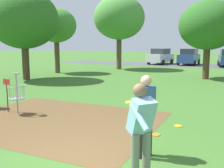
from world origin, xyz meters
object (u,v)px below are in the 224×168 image
Objects in this scene: frisbee_by_tee at (132,132)px; tree_mid_center at (24,19)px; tree_far_left at (119,18)px; frisbee_far_right at (178,126)px; tree_near_left at (56,26)px; tree_near_right at (208,25)px; disc_golf_basket at (16,92)px; player_throwing at (141,129)px; parked_car_center_left at (189,57)px; player_waiting_left at (145,111)px; frisbee_far_left at (156,135)px; parked_car_leftmost at (161,56)px.

tree_mid_center is at bearing 145.38° from frisbee_by_tee.
tree_far_left reaches higher than tree_mid_center.
frisbee_by_tee and frisbee_far_right have the same top height.
tree_mid_center reaches higher than tree_near_left.
tree_near_left is 1.00× the size of tree_near_right.
tree_far_left is (-7.63, 16.62, 4.74)m from frisbee_by_tee.
tree_near_right is (4.79, 12.31, 2.80)m from disc_golf_basket.
tree_mid_center is (-11.19, 9.47, 2.92)m from player_throwing.
frisbee_far_right is 24.14m from parked_car_center_left.
player_waiting_left is at bearing -95.42° from frisbee_far_right.
frisbee_far_left is 25.50m from parked_car_leftmost.
frisbee_by_tee is 12.89m from tree_mid_center.
frisbee_far_left is at bearing -110.88° from frisbee_far_right.
tree_near_left is at bearing -121.61° from tree_far_left.
frisbee_by_tee is 1.00× the size of frisbee_far_right.
frisbee_by_tee and frisbee_far_left have the same top height.
player_waiting_left reaches higher than frisbee_by_tee.
tree_far_left reaches higher than player_throwing.
player_throwing is 28.06m from parked_car_leftmost.
frisbee_by_tee is 1.46m from frisbee_far_right.
tree_near_right is at bearing 91.86° from player_throwing.
tree_mid_center reaches higher than player_throwing.
player_throwing reaches higher than frisbee_far_right.
tree_near_left reaches higher than player_throwing.
frisbee_far_right is at bearing 69.12° from frisbee_far_left.
parked_car_leftmost is at bearing 76.99° from tree_far_left.
disc_golf_basket is 0.32× the size of parked_car_center_left.
tree_near_left is 1.22× the size of parked_car_center_left.
player_throwing is at bearing -65.49° from tree_far_left.
frisbee_far_left is at bearing 4.71° from frisbee_by_tee.
parked_car_leftmost is 3.27m from parked_car_center_left.
disc_golf_basket is at bearing 178.19° from frisbee_by_tee.
frisbee_far_left is 25.08m from parked_car_center_left.
tree_near_right is at bearing 90.79° from player_waiting_left.
parked_car_center_left is (3.27, 0.19, 0.00)m from parked_car_leftmost.
tree_near_left is at bearing 130.72° from player_throwing.
frisbee_far_left is at bearing -32.84° from tree_mid_center.
tree_far_left reaches higher than frisbee_far_left.
tree_mid_center is (-10.74, 6.93, 3.90)m from frisbee_far_left.
disc_golf_basket is 0.31× the size of parked_car_leftmost.
parked_car_leftmost is (4.35, 17.74, -2.99)m from tree_mid_center.
player_throwing is at bearing -88.91° from frisbee_far_right.
parked_car_center_left is at bearing 103.89° from tree_near_right.
tree_near_right is (-0.48, 14.92, 2.57)m from player_throwing.
parked_car_center_left reaches higher than frisbee_far_left.
parked_car_leftmost reaches higher than frisbee_by_tee.
tree_near_left is at bearing 133.66° from frisbee_by_tee.
player_waiting_left is at bearing -75.90° from parked_car_leftmost.
frisbee_by_tee is at bearing -65.33° from tree_far_left.
frisbee_far_left is 16.57m from tree_near_left.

